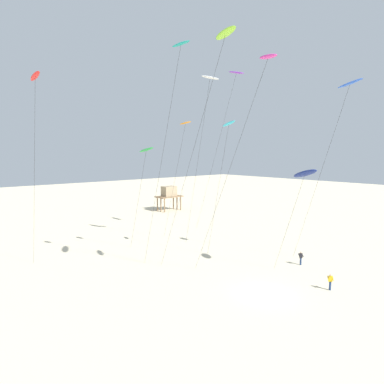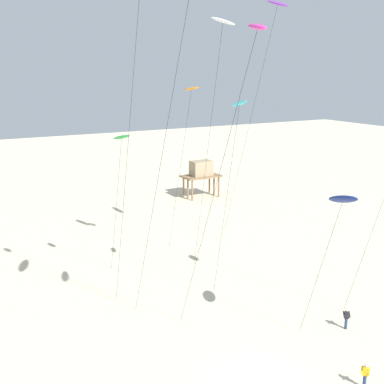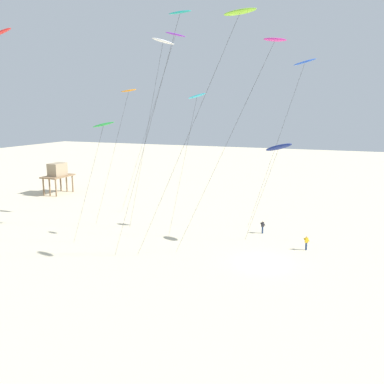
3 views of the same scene
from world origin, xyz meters
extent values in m
plane|color=beige|center=(0.00, 0.00, 0.00)|extent=(260.00, 260.00, 0.00)
ellipsoid|color=orange|center=(5.52, 18.60, 18.00)|extent=(1.09, 2.06, 0.53)
cylinder|color=#262626|center=(5.76, 21.68, 8.96)|extent=(0.50, 6.18, 17.93)
ellipsoid|color=purple|center=(12.70, 15.34, 25.58)|extent=(0.79, 2.99, 1.02)
cylinder|color=#262626|center=(13.07, 20.23, 12.74)|extent=(0.77, 9.82, 25.48)
ellipsoid|color=navy|center=(6.51, -0.08, 11.49)|extent=(1.80, 3.38, 1.55)
cylinder|color=#262626|center=(6.65, 1.76, 5.66)|extent=(0.31, 3.70, 11.32)
ellipsoid|color=#33BFE0|center=(4.44, 9.06, 17.20)|extent=(0.73, 2.28, 0.85)
cylinder|color=#262626|center=(4.59, 11.01, 8.56)|extent=(0.32, 3.92, 17.13)
ellipsoid|color=green|center=(-1.99, 17.48, 14.08)|extent=(1.09, 2.57, 0.90)
cylinder|color=#262626|center=(-1.79, 20.07, 6.99)|extent=(0.42, 5.20, 14.00)
ellipsoid|color=blue|center=(12.11, -1.82, 21.27)|extent=(1.05, 2.75, 0.97)
cylinder|color=#262626|center=(12.36, 1.42, 10.58)|extent=(0.52, 6.51, 21.18)
ellipsoid|color=#8CD833|center=(-3.74, 2.00, 23.91)|extent=(2.01, 3.49, 0.45)
cylinder|color=#262626|center=(-3.31, 7.60, 11.88)|extent=(0.88, 11.22, 23.78)
ellipsoid|color=#D8339E|center=(-1.19, -0.64, 21.88)|extent=(1.36, 2.46, 0.66)
cylinder|color=#262626|center=(-0.80, 4.52, 10.88)|extent=(0.81, 10.36, 21.76)
ellipsoid|color=teal|center=(-4.39, 7.31, 24.18)|extent=(1.12, 2.14, 0.46)
cylinder|color=#262626|center=(-4.08, 11.41, 12.05)|extent=(0.65, 8.22, 24.11)
ellipsoid|color=white|center=(5.96, 13.98, 23.66)|extent=(1.41, 2.86, 1.13)
cylinder|color=#262626|center=(6.17, 16.77, 11.77)|extent=(0.45, 5.61, 23.55)
ellipsoid|color=red|center=(-14.92, 17.77, 21.39)|extent=(0.80, 2.39, 0.92)
cylinder|color=#262626|center=(-14.67, 21.10, 10.65)|extent=(0.53, 6.67, 21.31)
cylinder|color=navy|center=(10.23, 2.17, 0.44)|extent=(0.22, 0.22, 0.88)
cube|color=black|center=(10.23, 2.17, 1.17)|extent=(0.39, 0.36, 0.58)
sphere|color=beige|center=(10.23, 2.17, 1.57)|extent=(0.20, 0.20, 0.20)
cylinder|color=black|center=(10.42, 2.04, 1.22)|extent=(0.36, 0.46, 0.39)
cylinder|color=black|center=(10.05, 2.29, 1.22)|extent=(0.36, 0.46, 0.39)
cylinder|color=navy|center=(5.71, -3.79, 0.44)|extent=(0.22, 0.22, 0.88)
cube|color=gold|center=(5.71, -3.79, 1.17)|extent=(0.37, 0.39, 0.58)
sphere|color=beige|center=(5.71, -3.79, 1.57)|extent=(0.20, 0.20, 0.20)
cylinder|color=gold|center=(5.85, -3.97, 1.22)|extent=(0.45, 0.38, 0.39)
cylinder|color=gold|center=(5.58, -3.62, 1.22)|extent=(0.45, 0.38, 0.39)
cylinder|color=#846647|center=(18.79, 42.28, 1.62)|extent=(0.28, 0.28, 3.24)
cylinder|color=#846647|center=(23.60, 42.28, 1.62)|extent=(0.28, 0.28, 3.24)
cylinder|color=#846647|center=(18.79, 45.15, 1.62)|extent=(0.28, 0.28, 3.24)
cylinder|color=#846647|center=(23.60, 45.15, 1.62)|extent=(0.28, 0.28, 3.24)
cylinder|color=#846647|center=(18.79, 43.71, 1.62)|extent=(0.28, 0.28, 3.24)
cylinder|color=#846647|center=(23.60, 43.71, 1.62)|extent=(0.28, 0.28, 3.24)
cube|color=#846647|center=(21.19, 43.71, 3.36)|extent=(6.01, 3.58, 0.24)
cube|color=#9E896B|center=(21.19, 43.71, 4.66)|extent=(3.31, 2.15, 2.35)
camera|label=1|loc=(-25.23, -18.49, 13.62)|focal=30.58mm
camera|label=2|loc=(-17.33, -22.67, 19.69)|focal=46.38mm
camera|label=3|loc=(-39.90, -7.96, 15.60)|focal=37.97mm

